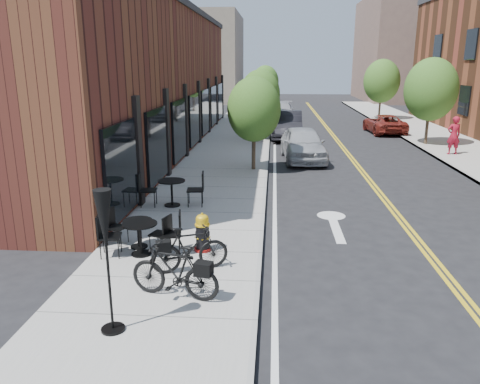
{
  "coord_description": "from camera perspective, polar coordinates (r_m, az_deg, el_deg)",
  "views": [
    {
      "loc": [
        0.21,
        -10.26,
        4.45
      ],
      "look_at": [
        -0.68,
        2.16,
        1.0
      ],
      "focal_mm": 35.0,
      "sensor_mm": 36.0,
      "label": 1
    }
  ],
  "objects": [
    {
      "name": "patio_umbrella",
      "position": [
        7.71,
        -16.12,
        -4.68
      ],
      "size": [
        0.4,
        0.4,
        2.45
      ],
      "color": "black",
      "rests_on": "sidewalk_near"
    },
    {
      "name": "bg_building_left",
      "position": [
        58.84,
        -4.08,
        16.0
      ],
      "size": [
        8.0,
        14.0,
        10.0
      ],
      "primitive_type": "cube",
      "color": "#726656",
      "rests_on": "ground"
    },
    {
      "name": "bg_building_right",
      "position": [
        62.32,
        19.57,
        16.07
      ],
      "size": [
        10.0,
        16.0,
        12.0
      ],
      "primitive_type": "cube",
      "color": "brown",
      "rests_on": "ground"
    },
    {
      "name": "tree_near_b",
      "position": [
        27.33,
        2.44,
        11.84
      ],
      "size": [
        2.3,
        2.3,
        3.98
      ],
      "color": "#382B1E",
      "rests_on": "sidewalk_near"
    },
    {
      "name": "parked_car_far",
      "position": [
        32.11,
        17.18,
        7.95
      ],
      "size": [
        2.27,
        4.5,
        1.22
      ],
      "primitive_type": "imported",
      "rotation": [
        0.0,
        0.0,
        3.2
      ],
      "color": "maroon",
      "rests_on": "ground"
    },
    {
      "name": "bistro_set_b",
      "position": [
        11.1,
        -12.05,
        -5.04
      ],
      "size": [
        1.9,
        0.93,
        1.0
      ],
      "rotation": [
        0.0,
        0.0,
        0.17
      ],
      "color": "black",
      "rests_on": "sidewalk_near"
    },
    {
      "name": "ground",
      "position": [
        11.19,
        2.71,
        -7.97
      ],
      "size": [
        120.0,
        120.0,
        0.0
      ],
      "primitive_type": "plane",
      "color": "black",
      "rests_on": "ground"
    },
    {
      "name": "sidewalk_near",
      "position": [
        20.85,
        -2.08,
        3.33
      ],
      "size": [
        4.0,
        70.0,
        0.12
      ],
      "primitive_type": "cube",
      "color": "#9E9B93",
      "rests_on": "ground"
    },
    {
      "name": "bistro_set_c",
      "position": [
        14.69,
        -8.33,
        0.35
      ],
      "size": [
        2.0,
        0.94,
        1.06
      ],
      "rotation": [
        0.0,
        0.0,
        0.11
      ],
      "color": "black",
      "rests_on": "sidewalk_near"
    },
    {
      "name": "tree_near_d",
      "position": [
        43.3,
        3.11,
        13.28
      ],
      "size": [
        2.4,
        2.4,
        4.11
      ],
      "color": "#382B1E",
      "rests_on": "sidewalk_near"
    },
    {
      "name": "tree_near_c",
      "position": [
        35.33,
        2.84,
        12.36
      ],
      "size": [
        2.1,
        2.1,
        3.67
      ],
      "color": "#382B1E",
      "rests_on": "sidewalk_near"
    },
    {
      "name": "parked_car_a",
      "position": [
        22.16,
        7.68,
        5.82
      ],
      "size": [
        2.19,
        4.71,
        1.56
      ],
      "primitive_type": "imported",
      "rotation": [
        0.0,
        0.0,
        0.08
      ],
      "color": "#A9ACB1",
      "rests_on": "ground"
    },
    {
      "name": "bicycle_left",
      "position": [
        9.03,
        -7.99,
        -9.53
      ],
      "size": [
        1.86,
        0.9,
        1.08
      ],
      "primitive_type": "imported",
      "rotation": [
        0.0,
        0.0,
        -1.8
      ],
      "color": "black",
      "rests_on": "sidewalk_near"
    },
    {
      "name": "building_near",
      "position": [
        25.19,
        -11.66,
        13.02
      ],
      "size": [
        5.0,
        28.0,
        7.0
      ],
      "primitive_type": "cube",
      "color": "#4A1D18",
      "rests_on": "ground"
    },
    {
      "name": "bistro_set_a",
      "position": [
        11.56,
        -12.33,
        -4.5
      ],
      "size": [
        1.7,
        0.9,
        0.89
      ],
      "rotation": [
        0.0,
        0.0,
        -0.31
      ],
      "color": "black",
      "rests_on": "sidewalk_near"
    },
    {
      "name": "pedestrian",
      "position": [
        25.08,
        24.6,
        6.3
      ],
      "size": [
        0.73,
        0.53,
        1.85
      ],
      "primitive_type": "imported",
      "rotation": [
        0.0,
        0.0,
        3.28
      ],
      "color": "maroon",
      "rests_on": "sidewalk_far"
    },
    {
      "name": "tree_far_b",
      "position": [
        27.61,
        22.25,
        11.48
      ],
      "size": [
        2.8,
        2.8,
        4.62
      ],
      "color": "#382B1E",
      "rests_on": "sidewalk_far"
    },
    {
      "name": "fire_hydrant",
      "position": [
        11.15,
        -4.59,
        -4.99
      ],
      "size": [
        0.45,
        0.45,
        0.93
      ],
      "rotation": [
        0.0,
        0.0,
        0.11
      ],
      "color": "maroon",
      "rests_on": "sidewalk_near"
    },
    {
      "name": "bicycle_right",
      "position": [
        10.09,
        -6.13,
        -6.91
      ],
      "size": [
        1.73,
        1.05,
        1.01
      ],
      "primitive_type": "imported",
      "rotation": [
        0.0,
        0.0,
        1.94
      ],
      "color": "black",
      "rests_on": "sidewalk_near"
    },
    {
      "name": "parked_car_c",
      "position": [
        38.02,
        5.04,
        9.78
      ],
      "size": [
        2.22,
        4.95,
        1.41
      ],
      "primitive_type": "imported",
      "rotation": [
        0.0,
        0.0,
        -0.05
      ],
      "color": "#A6A6AB",
      "rests_on": "ground"
    },
    {
      "name": "tree_far_c",
      "position": [
        39.2,
        16.89,
        12.82
      ],
      "size": [
        2.8,
        2.8,
        4.62
      ],
      "color": "#382B1E",
      "rests_on": "sidewalk_far"
    },
    {
      "name": "tree_near_a",
      "position": [
        19.37,
        1.71,
        10.02
      ],
      "size": [
        2.2,
        2.2,
        3.81
      ],
      "color": "#382B1E",
      "rests_on": "sidewalk_near"
    },
    {
      "name": "parked_car_b",
      "position": [
        28.68,
        5.76,
        8.14
      ],
      "size": [
        1.83,
        5.0,
        1.64
      ],
      "primitive_type": "imported",
      "rotation": [
        0.0,
        0.0,
        -0.02
      ],
      "color": "black",
      "rests_on": "ground"
    }
  ]
}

